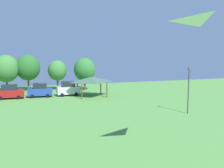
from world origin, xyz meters
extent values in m
pyramid|color=white|center=(6.31, 11.45, 9.00)|extent=(3.42, 2.93, 0.65)
cube|color=maroon|center=(-7.28, 43.53, 0.94)|extent=(4.60, 2.00, 1.23)
cube|color=#1E232D|center=(-7.28, 43.53, 1.98)|extent=(2.55, 1.78, 0.86)
cylinder|color=black|center=(-5.91, 42.56, 0.32)|extent=(0.65, 0.24, 0.64)
cylinder|color=black|center=(-5.84, 44.40, 0.32)|extent=(0.65, 0.24, 0.64)
cylinder|color=black|center=(-8.72, 42.66, 0.32)|extent=(0.65, 0.24, 0.64)
cylinder|color=black|center=(-8.65, 44.50, 0.32)|extent=(0.65, 0.24, 0.64)
cube|color=#234299|center=(-2.31, 43.64, 0.95)|extent=(4.37, 2.28, 1.25)
cube|color=#1E232D|center=(-2.31, 43.64, 2.01)|extent=(2.47, 1.94, 0.88)
cylinder|color=black|center=(-1.10, 42.58, 0.32)|extent=(0.66, 0.28, 0.64)
cylinder|color=black|center=(-0.92, 44.44, 0.32)|extent=(0.66, 0.28, 0.64)
cylinder|color=black|center=(-3.70, 42.83, 0.32)|extent=(0.66, 0.28, 0.64)
cylinder|color=black|center=(-3.51, 44.70, 0.32)|extent=(0.66, 0.28, 0.64)
cube|color=silver|center=(2.67, 43.46, 1.01)|extent=(4.21, 1.93, 1.37)
cube|color=#1E232D|center=(2.67, 43.46, 2.17)|extent=(2.34, 1.73, 0.96)
cylinder|color=black|center=(3.99, 42.60, 0.32)|extent=(0.65, 0.24, 0.64)
cylinder|color=black|center=(3.93, 44.40, 0.32)|extent=(0.65, 0.24, 0.64)
cylinder|color=black|center=(1.41, 42.52, 0.32)|extent=(0.65, 0.24, 0.64)
cylinder|color=black|center=(1.35, 44.33, 0.32)|extent=(0.65, 0.24, 0.64)
cylinder|color=brown|center=(4.31, 39.32, 1.30)|extent=(0.20, 0.20, 2.60)
cylinder|color=brown|center=(8.82, 39.32, 1.30)|extent=(0.20, 0.20, 2.60)
cylinder|color=brown|center=(4.31, 43.10, 1.30)|extent=(0.20, 0.20, 2.60)
cylinder|color=brown|center=(8.82, 43.10, 1.30)|extent=(0.20, 0.20, 2.60)
pyramid|color=#3D604C|center=(6.57, 41.21, 3.10)|extent=(5.83, 4.90, 1.00)
cylinder|color=#2D2D33|center=(14.83, 24.69, 2.82)|extent=(0.12, 0.12, 5.63)
cube|color=#4C4C51|center=(14.83, 24.69, 5.75)|extent=(0.36, 0.20, 0.24)
cylinder|color=brown|center=(-8.32, 51.75, 1.45)|extent=(0.36, 0.36, 2.89)
ellipsoid|color=#3D7F38|center=(-8.32, 51.75, 4.77)|extent=(4.99, 4.99, 5.49)
cylinder|color=brown|center=(-4.19, 52.16, 1.52)|extent=(0.36, 0.36, 3.04)
ellipsoid|color=#286628|center=(-4.19, 52.16, 4.88)|extent=(4.91, 4.91, 5.40)
cylinder|color=brown|center=(1.73, 51.73, 1.34)|extent=(0.36, 0.36, 2.69)
ellipsoid|color=#3D7F38|center=(1.73, 51.73, 4.18)|extent=(3.97, 3.97, 4.37)
cylinder|color=brown|center=(7.14, 49.30, 1.36)|extent=(0.36, 0.36, 2.72)
ellipsoid|color=#337533|center=(7.14, 49.30, 4.42)|extent=(4.52, 4.52, 4.98)
camera|label=1|loc=(-4.28, 0.00, 7.36)|focal=38.00mm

